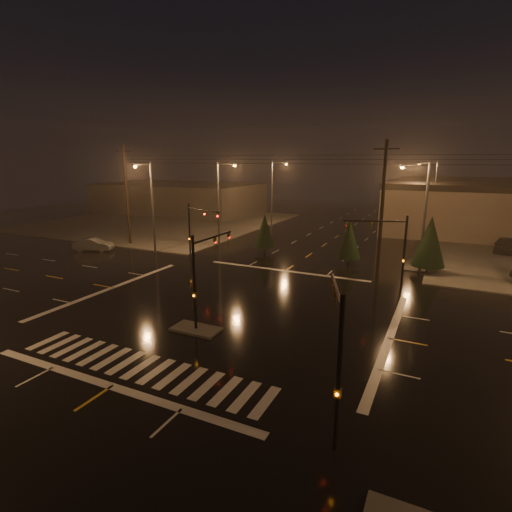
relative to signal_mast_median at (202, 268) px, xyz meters
The scene contains 23 objects.
ground 4.85m from the signal_mast_median, 90.00° to the left, with size 140.00×140.00×0.00m, color black.
sidewalk_nw 44.80m from the signal_mast_median, 132.21° to the left, with size 36.00×36.00×0.12m, color #44423D.
median_island 3.79m from the signal_mast_median, 90.00° to the right, with size 3.00×1.60×0.15m, color #44423D.
crosswalk 7.01m from the signal_mast_median, 90.00° to the right, with size 15.00×2.60×0.01m, color beige.
stop_bar_near 8.77m from the signal_mast_median, 90.00° to the right, with size 16.00×0.50×0.01m, color beige.
stop_bar_far 14.56m from the signal_mast_median, 90.00° to the left, with size 16.00×0.50×0.01m, color beige.
commercial_block 57.07m from the signal_mast_median, 127.83° to the left, with size 30.00×18.00×5.60m, color #443E3C.
signal_mast_median is the anchor object (origin of this frame).
signal_mast_ne 16.27m from the signal_mast_median, 54.28° to the left, with size 4.84×1.86×6.00m.
signal_mast_nw 16.27m from the signal_mast_median, 125.72° to the left, with size 4.84×1.86×6.00m.
signal_mast_se 12.22m from the signal_mast_median, 33.15° to the right, with size 1.55×3.87×6.00m.
streetlight_1 23.94m from the signal_mast_median, 117.96° to the left, with size 2.77×0.32×10.00m.
streetlight_2 38.78m from the signal_mast_median, 106.79° to the left, with size 2.77×0.32×10.00m.
streetlight_3 22.20m from the signal_mast_median, 59.61° to the left, with size 2.77×0.32×10.00m.
streetlight_4 40.69m from the signal_mast_median, 74.03° to the left, with size 2.77×0.32×10.00m.
streetlight_5 21.53m from the signal_mast_median, 138.30° to the left, with size 0.32×2.77×10.00m.
utility_pole_0 27.95m from the signal_mast_median, 142.19° to the left, with size 2.20×0.32×12.00m.
utility_pole_1 19.00m from the signal_mast_median, 64.89° to the left, with size 2.20×0.32×12.00m.
conifer_0 22.69m from the signal_mast_median, 57.62° to the left, with size 2.97×2.97×5.34m.
conifer_3 20.70m from the signal_mast_median, 103.78° to the left, with size 2.36×2.36×4.38m.
conifer_4 19.53m from the signal_mast_median, 75.68° to the left, with size 2.40×2.40×4.45m.
car_parked 37.56m from the signal_mast_median, 58.55° to the left, with size 2.03×5.05×1.72m, color black.
car_crossing 26.50m from the signal_mast_median, 151.88° to the left, with size 1.54×4.43×1.46m, color slate.
Camera 1 is at (13.36, -23.08, 10.37)m, focal length 28.00 mm.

